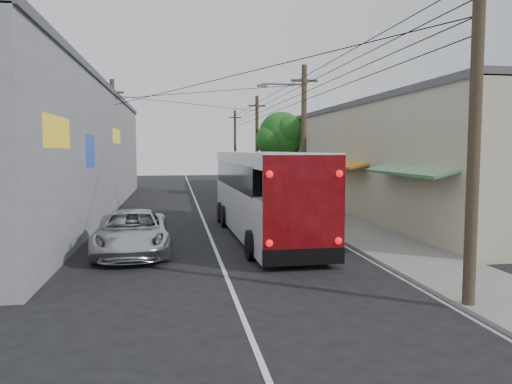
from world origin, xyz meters
The scene contains 13 objects.
ground centered at (0.00, 0.00, 0.00)m, with size 120.00×120.00×0.00m, color black.
sidewalk centered at (6.50, 20.00, 0.06)m, with size 3.00×80.00×0.12m, color slate.
building_right centered at (10.99, 22.00, 3.15)m, with size 7.09×40.00×6.25m.
building_left centered at (-8.50, 18.00, 3.65)m, with size 7.20×36.00×7.25m.
utility_poles centered at (3.13, 20.33, 4.13)m, with size 11.80×45.28×8.00m.
street_tree centered at (6.87, 26.02, 4.67)m, with size 4.40×4.00×6.60m.
coach_bus centered at (2.21, 8.24, 1.84)m, with size 3.08×12.42×3.56m.
jeepney centered at (-2.95, 5.59, 0.76)m, with size 2.51×5.45×1.52m, color silver.
parked_suv centered at (3.80, 13.13, 0.84)m, with size 2.35×5.78×1.68m, color #939299.
parked_car_mid centered at (3.95, 24.89, 0.72)m, with size 1.70×4.22×1.44m, color #232428.
parked_car_far centered at (4.60, 27.00, 0.80)m, with size 1.69×4.84×1.59m, color black.
pedestrian_near centered at (6.30, 10.12, 0.89)m, with size 0.56×0.37×1.53m, color pink.
pedestrian_far centered at (7.60, 15.91, 0.82)m, with size 0.68×0.53×1.40m, color #83A5BF.
Camera 1 is at (-1.42, -12.28, 3.66)m, focal length 35.00 mm.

